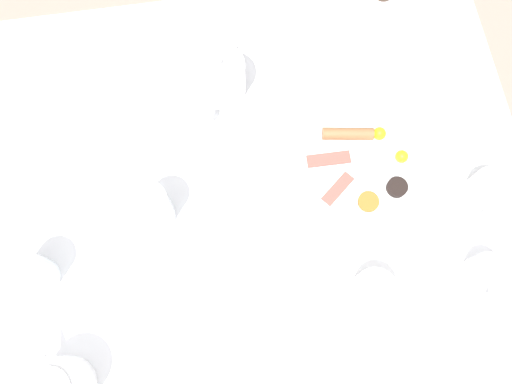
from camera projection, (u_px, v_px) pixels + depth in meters
ground_plane at (256, 255)px, 1.83m from camera, size 8.00×8.00×0.00m
table at (256, 202)px, 1.16m from camera, size 1.08×1.23×0.76m
breakfast_plate at (365, 165)px, 1.12m from camera, size 0.32×0.32×0.04m
teapot_near at (220, 78)px, 1.13m from camera, size 0.20×0.12×0.13m
teacup_with_saucer_left at (372, 292)px, 1.01m from camera, size 0.16×0.16×0.07m
teacup_with_saucer_right at (486, 192)px, 1.08m from camera, size 0.16×0.16×0.07m
water_glass_tall at (152, 208)px, 1.03m from camera, size 0.08×0.08×0.12m
wine_glass_spare at (30, 274)px, 1.00m from camera, size 0.08×0.08×0.11m
creamer_jug at (483, 272)px, 1.02m from camera, size 0.09×0.07×0.07m
fork_by_plate at (421, 55)px, 1.21m from camera, size 0.17×0.09×0.00m
knife_by_plate at (111, 131)px, 1.15m from camera, size 0.11×0.17×0.00m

